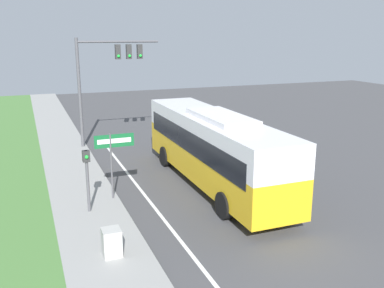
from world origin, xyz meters
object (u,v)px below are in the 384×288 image
Objects in this scene: bus at (213,145)px; street_sign at (113,151)px; signal_gantry at (106,69)px; utility_cabinet at (112,242)px; pedestrian_signal at (87,171)px.

bus is 4.72m from street_sign.
bus is at bearing 3.12° from street_sign.
bus is at bearing -71.28° from signal_gantry.
utility_cabinet is at bearing -138.36° from bus.
bus is 6.12m from pedestrian_signal.
signal_gantry reaches higher than utility_cabinet.
bus is 7.92m from utility_cabinet.
utility_cabinet is at bearing -102.72° from street_sign.
signal_gantry reaches higher than bus.
signal_gantry is 7.52× the size of utility_cabinet.
signal_gantry is 9.99m from street_sign.
pedestrian_signal is at bearing -105.13° from signal_gantry.
utility_cabinet is (-2.70, -14.40, -4.36)m from signal_gantry.
bus reaches higher than utility_cabinet.
utility_cabinet is at bearing -100.62° from signal_gantry.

